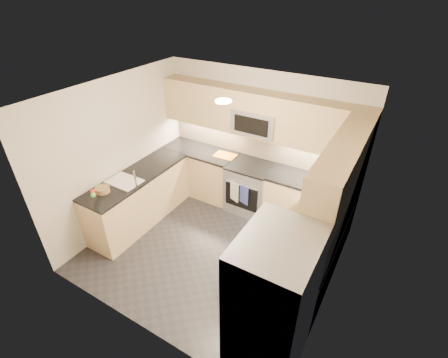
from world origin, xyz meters
TOP-DOWN VIEW (x-y plane):
  - floor at (0.00, 0.00)m, footprint 3.60×3.20m
  - ceiling at (0.00, 0.00)m, footprint 3.60×3.20m
  - wall_back at (0.00, 1.60)m, footprint 3.60×0.02m
  - wall_front at (0.00, -1.60)m, footprint 3.60×0.02m
  - wall_left at (-1.80, 0.00)m, footprint 0.02×3.20m
  - wall_right at (1.80, 0.00)m, footprint 0.02×3.20m
  - base_cab_back_left at (-1.09, 1.30)m, footprint 1.42×0.60m
  - base_cab_back_right at (1.09, 1.30)m, footprint 1.42×0.60m
  - base_cab_right at (1.50, 0.15)m, footprint 0.60×1.70m
  - base_cab_peninsula at (-1.50, 0.00)m, footprint 0.60×2.00m
  - countertop_back_left at (-1.09, 1.30)m, footprint 1.42×0.63m
  - countertop_back_right at (1.09, 1.30)m, footprint 1.42×0.63m
  - countertop_right at (1.50, 0.15)m, footprint 0.63×1.70m
  - countertop_peninsula at (-1.50, 0.00)m, footprint 0.63×2.00m
  - upper_cab_back at (0.00, 1.43)m, footprint 3.60×0.35m
  - upper_cab_right at (1.62, 0.28)m, footprint 0.35×1.95m
  - backsplash_back at (0.00, 1.60)m, footprint 3.60×0.01m
  - backsplash_right at (1.80, 0.45)m, footprint 0.01×2.30m
  - gas_range at (0.00, 1.28)m, footprint 0.76×0.65m
  - range_cooktop at (0.00, 1.28)m, footprint 0.76×0.65m
  - oven_door_glass at (0.00, 0.95)m, footprint 0.62×0.02m
  - oven_handle at (0.00, 0.93)m, footprint 0.60×0.02m
  - microwave at (0.00, 1.40)m, footprint 0.76×0.40m
  - microwave_door at (0.00, 1.20)m, footprint 0.60×0.01m
  - refrigerator at (1.45, -1.15)m, footprint 0.70×0.90m
  - fridge_handle_left at (1.08, -1.33)m, footprint 0.02×0.02m
  - fridge_handle_right at (1.08, -0.97)m, footprint 0.02×0.02m
  - sink_basin at (-1.50, -0.25)m, footprint 0.52×0.38m
  - faucet at (-1.24, -0.25)m, footprint 0.03×0.03m
  - utensil_bowl at (1.37, 1.23)m, footprint 0.29×0.29m
  - cutting_board at (-0.56, 1.33)m, footprint 0.41×0.30m
  - fruit_basket at (-1.58, -0.62)m, footprint 0.28×0.28m
  - fruit_apple at (-1.56, -0.80)m, footprint 0.07×0.07m
  - fruit_pear at (-1.48, -0.86)m, footprint 0.07×0.07m
  - dish_towel_check at (-0.12, 0.91)m, footprint 0.19×0.09m
  - dish_towel_blue at (0.07, 0.91)m, footprint 0.19×0.07m
  - fruit_orange at (-1.48, -0.86)m, footprint 0.06×0.06m

SIDE VIEW (x-z plane):
  - floor at x=0.00m, z-range 0.00..0.00m
  - base_cab_back_left at x=-1.09m, z-range 0.00..0.90m
  - base_cab_back_right at x=1.09m, z-range 0.00..0.90m
  - base_cab_right at x=1.50m, z-range 0.00..0.90m
  - base_cab_peninsula at x=-1.50m, z-range 0.00..0.90m
  - oven_door_glass at x=0.00m, z-range 0.22..0.68m
  - gas_range at x=0.00m, z-range 0.00..0.91m
  - dish_towel_check at x=-0.12m, z-range 0.36..0.74m
  - dish_towel_blue at x=0.07m, z-range 0.37..0.73m
  - oven_handle at x=0.00m, z-range 0.71..0.73m
  - sink_basin at x=-1.50m, z-range 0.80..0.96m
  - refrigerator at x=1.45m, z-range 0.00..1.80m
  - range_cooktop at x=0.00m, z-range 0.90..0.93m
  - countertop_back_left at x=-1.09m, z-range 0.90..0.94m
  - countertop_back_right at x=1.09m, z-range 0.90..0.94m
  - countertop_right at x=1.50m, z-range 0.90..0.94m
  - countertop_peninsula at x=-1.50m, z-range 0.90..0.94m
  - cutting_board at x=-0.56m, z-range 0.94..0.95m
  - fridge_handle_left at x=1.08m, z-range 0.35..1.55m
  - fridge_handle_right at x=1.08m, z-range 0.35..1.55m
  - fruit_basket at x=-1.58m, z-range 0.94..1.02m
  - utensil_bowl at x=1.37m, z-range 0.94..1.09m
  - fruit_orange at x=-1.48m, z-range 1.02..1.08m
  - fruit_apple at x=-1.56m, z-range 1.02..1.09m
  - fruit_pear at x=-1.48m, z-range 1.02..1.09m
  - faucet at x=-1.24m, z-range 0.94..1.22m
  - backsplash_back at x=0.00m, z-range 0.94..1.45m
  - backsplash_right at x=1.80m, z-range 0.94..1.45m
  - wall_back at x=0.00m, z-range 0.00..2.50m
  - wall_front at x=0.00m, z-range 0.00..2.50m
  - wall_left at x=-1.80m, z-range 0.00..2.50m
  - wall_right at x=1.80m, z-range 0.00..2.50m
  - microwave at x=0.00m, z-range 1.50..1.90m
  - microwave_door at x=0.00m, z-range 1.56..1.84m
  - upper_cab_back at x=0.00m, z-range 1.45..2.20m
  - upper_cab_right at x=1.62m, z-range 1.45..2.20m
  - ceiling at x=0.00m, z-range 2.49..2.51m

